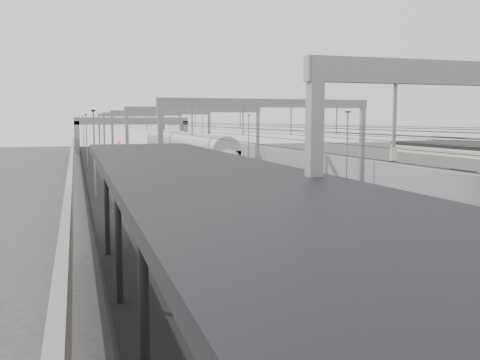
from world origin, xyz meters
TOP-DOWN VIEW (x-y plane):
  - platform_left at (-8.00, 45.00)m, footprint 4.00×120.00m
  - platform_right at (8.00, 45.00)m, footprint 4.00×120.00m
  - tracks at (0.00, 45.00)m, footprint 11.40×140.00m
  - overhead_line at (0.00, 51.62)m, footprint 13.00×140.00m
  - canopy_left at (-8.02, 2.99)m, footprint 4.40×30.00m
  - overbridge at (0.00, 100.00)m, footprint 22.00×2.20m
  - wall_left at (-11.20, 45.00)m, footprint 0.30×120.00m
  - wall_right at (11.20, 45.00)m, footprint 0.30×120.00m
  - train at (1.50, 55.17)m, footprint 2.52×45.86m
  - signal_green at (-5.20, 65.98)m, footprint 0.32×0.32m
  - signal_red_near at (3.20, 62.75)m, footprint 0.32×0.32m
  - signal_red_far at (5.40, 74.64)m, footprint 0.32×0.32m

SIDE VIEW (x-z plane):
  - tracks at x=0.00m, z-range -0.05..0.15m
  - platform_left at x=-8.00m, z-range 0.00..1.00m
  - platform_right at x=8.00m, z-range 0.00..1.00m
  - wall_left at x=-11.20m, z-range 0.00..3.20m
  - wall_right at x=11.20m, z-range 0.00..3.20m
  - train at x=1.50m, z-range -0.03..3.96m
  - signal_green at x=-5.20m, z-range 0.68..4.15m
  - signal_red_near at x=3.20m, z-range 0.68..4.15m
  - signal_red_far at x=5.40m, z-range 0.68..4.15m
  - canopy_left at x=-8.02m, z-range 2.97..7.21m
  - overbridge at x=0.00m, z-range 1.86..8.76m
  - overhead_line at x=0.00m, z-range 2.84..9.44m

